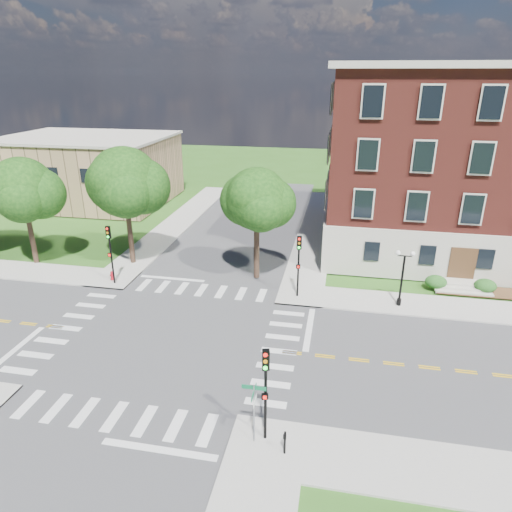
% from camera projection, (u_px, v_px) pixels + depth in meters
% --- Properties ---
extents(ground, '(160.00, 160.00, 0.00)m').
position_uv_depth(ground, '(168.00, 339.00, 29.19)').
color(ground, '#2E5B19').
rests_on(ground, ground).
extents(road_ew, '(90.00, 12.00, 0.01)m').
position_uv_depth(road_ew, '(168.00, 339.00, 29.18)').
color(road_ew, '#3D3D3F').
rests_on(road_ew, ground).
extents(road_ns, '(12.00, 90.00, 0.01)m').
position_uv_depth(road_ns, '(168.00, 339.00, 29.18)').
color(road_ns, '#3D3D3F').
rests_on(road_ns, ground).
extents(sidewalk_ne, '(34.00, 34.00, 0.12)m').
position_uv_depth(sidewalk_ne, '(395.00, 264.00, 40.44)').
color(sidewalk_ne, '#9E9B93').
rests_on(sidewalk_ne, ground).
extents(sidewalk_nw, '(34.00, 34.00, 0.12)m').
position_uv_depth(sidewalk_nw, '(79.00, 241.00, 45.87)').
color(sidewalk_nw, '#9E9B93').
rests_on(sidewalk_nw, ground).
extents(crosswalk_east, '(2.20, 10.20, 0.02)m').
position_uv_depth(crosswalk_east, '(279.00, 351.00, 27.92)').
color(crosswalk_east, silver).
rests_on(crosswalk_east, ground).
extents(stop_bar_east, '(0.40, 5.50, 0.00)m').
position_uv_depth(stop_bar_east, '(309.00, 329.00, 30.36)').
color(stop_bar_east, silver).
rests_on(stop_bar_east, ground).
extents(main_building, '(30.60, 22.40, 16.50)m').
position_uv_depth(main_building, '(496.00, 160.00, 41.84)').
color(main_building, '#B9B2A3').
rests_on(main_building, ground).
extents(secondary_building, '(20.40, 15.40, 8.30)m').
position_uv_depth(secondary_building, '(89.00, 169.00, 58.76)').
color(secondary_building, '#947852').
rests_on(secondary_building, ground).
extents(tree_b, '(5.42, 5.42, 9.32)m').
position_uv_depth(tree_b, '(23.00, 190.00, 38.24)').
color(tree_b, '#311F18').
rests_on(tree_b, ground).
extents(tree_c, '(5.94, 5.94, 10.19)m').
position_uv_depth(tree_c, '(125.00, 183.00, 38.03)').
color(tree_c, '#311F18').
rests_on(tree_c, ground).
extents(tree_d, '(4.90, 4.90, 9.10)m').
position_uv_depth(tree_d, '(257.00, 199.00, 35.29)').
color(tree_d, '#311F18').
rests_on(tree_d, ground).
extents(traffic_signal_se, '(0.37, 0.43, 4.80)m').
position_uv_depth(traffic_signal_se, '(266.00, 384.00, 20.02)').
color(traffic_signal_se, black).
rests_on(traffic_signal_se, ground).
extents(traffic_signal_ne, '(0.38, 0.45, 4.80)m').
position_uv_depth(traffic_signal_ne, '(299.00, 258.00, 33.43)').
color(traffic_signal_ne, black).
rests_on(traffic_signal_ne, ground).
extents(traffic_signal_nw, '(0.33, 0.37, 4.80)m').
position_uv_depth(traffic_signal_nw, '(110.00, 247.00, 35.55)').
color(traffic_signal_nw, black).
rests_on(traffic_signal_nw, ground).
extents(twin_lamp_west, '(1.36, 0.36, 4.23)m').
position_uv_depth(twin_lamp_west, '(402.00, 275.00, 32.34)').
color(twin_lamp_west, black).
rests_on(twin_lamp_west, ground).
extents(street_sign_pole, '(1.10, 1.10, 3.10)m').
position_uv_depth(street_sign_pole, '(254.00, 403.00, 20.17)').
color(street_sign_pole, gray).
rests_on(street_sign_pole, ground).
extents(push_button_post, '(0.14, 0.21, 1.20)m').
position_uv_depth(push_button_post, '(285.00, 442.00, 20.05)').
color(push_button_post, black).
rests_on(push_button_post, ground).
extents(fire_hydrant, '(0.35, 0.35, 0.75)m').
position_uv_depth(fire_hydrant, '(112.00, 276.00, 37.15)').
color(fire_hydrant, '#A70C19').
rests_on(fire_hydrant, ground).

